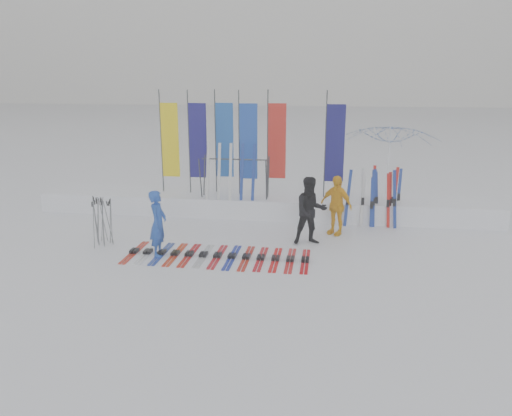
% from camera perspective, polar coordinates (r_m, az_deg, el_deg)
% --- Properties ---
extents(ground, '(120.00, 120.00, 0.00)m').
position_cam_1_polar(ground, '(11.36, -2.18, -6.92)').
color(ground, white).
rests_on(ground, ground).
extents(snow_bank, '(14.00, 1.60, 0.60)m').
position_cam_1_polar(snow_bank, '(15.59, 0.86, 0.38)').
color(snow_bank, white).
rests_on(snow_bank, ground).
extents(person_blue, '(0.41, 0.61, 1.61)m').
position_cam_1_polar(person_blue, '(12.13, -11.13, -1.74)').
color(person_blue, '#1E47AF').
rests_on(person_blue, ground).
extents(person_black, '(1.00, 0.88, 1.76)m').
position_cam_1_polar(person_black, '(12.79, 6.25, -0.32)').
color(person_black, black).
rests_on(person_black, ground).
extents(person_yellow, '(1.02, 0.86, 1.64)m').
position_cam_1_polar(person_yellow, '(13.67, 9.13, 0.32)').
color(person_yellow, '#F8B310').
rests_on(person_yellow, ground).
extents(tent_canopy, '(4.07, 4.10, 2.81)m').
position_cam_1_polar(tent_canopy, '(16.37, 14.78, 4.56)').
color(tent_canopy, white).
rests_on(tent_canopy, ground).
extents(ski_row, '(4.37, 1.68, 0.07)m').
position_cam_1_polar(ski_row, '(12.06, -4.37, -5.45)').
color(ski_row, red).
rests_on(ski_row, ground).
extents(pole_cluster, '(0.62, 0.72, 1.25)m').
position_cam_1_polar(pole_cluster, '(13.37, -17.21, -1.47)').
color(pole_cluster, '#595B60').
rests_on(pole_cluster, ground).
extents(feather_flags, '(5.69, 0.28, 3.20)m').
position_cam_1_polar(feather_flags, '(15.48, -1.80, 7.61)').
color(feather_flags, '#383A3F').
rests_on(feather_flags, ground).
extents(ski_rack, '(2.04, 0.80, 1.23)m').
position_cam_1_polar(ski_rack, '(15.09, -2.47, 4.09)').
color(ski_rack, '#383A3F').
rests_on(ski_rack, ground).
extents(upright_skis, '(1.61, 1.10, 1.67)m').
position_cam_1_polar(upright_skis, '(14.88, 13.84, 1.19)').
color(upright_skis, navy).
rests_on(upright_skis, ground).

